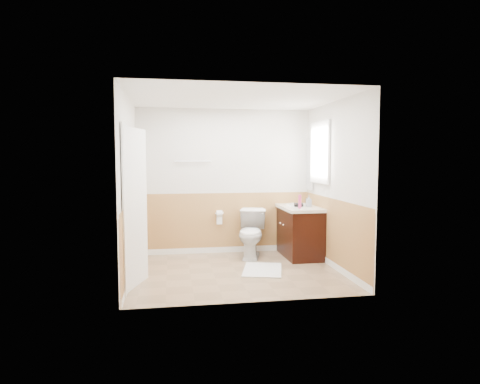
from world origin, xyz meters
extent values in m
plane|color=#8C7051|center=(0.00, 0.00, 0.00)|extent=(3.00, 3.00, 0.00)
plane|color=white|center=(0.00, 0.00, 2.50)|extent=(3.00, 3.00, 0.00)
plane|color=silver|center=(0.00, 1.30, 1.25)|extent=(3.00, 0.00, 3.00)
plane|color=silver|center=(0.00, -1.30, 1.25)|extent=(3.00, 0.00, 3.00)
plane|color=silver|center=(-1.50, 0.00, 1.25)|extent=(0.00, 3.00, 3.00)
plane|color=silver|center=(1.50, 0.00, 1.25)|extent=(0.00, 3.00, 3.00)
plane|color=tan|center=(0.00, 1.29, 0.50)|extent=(3.00, 0.00, 3.00)
plane|color=tan|center=(0.00, -1.29, 0.50)|extent=(3.00, 0.00, 3.00)
plane|color=tan|center=(-1.49, 0.00, 0.50)|extent=(0.00, 2.60, 2.60)
plane|color=tan|center=(1.49, 0.00, 0.50)|extent=(0.00, 2.60, 2.60)
imported|color=white|center=(0.40, 0.87, 0.40)|extent=(0.63, 0.87, 0.79)
cube|color=white|center=(0.40, 0.01, 0.01)|extent=(0.74, 0.92, 0.02)
cube|color=black|center=(1.21, 0.84, 0.40)|extent=(0.55, 1.10, 0.80)
sphere|color=silver|center=(0.91, 0.74, 0.55)|extent=(0.03, 0.03, 0.03)
sphere|color=silver|center=(0.91, 0.94, 0.55)|extent=(0.03, 0.03, 0.03)
cube|color=white|center=(1.20, 0.84, 0.83)|extent=(0.60, 1.15, 0.05)
cylinder|color=white|center=(1.21, 0.99, 0.86)|extent=(0.36, 0.36, 0.02)
cylinder|color=#B8B9BF|center=(1.39, 0.99, 0.92)|extent=(0.02, 0.02, 0.14)
cylinder|color=#C3326D|center=(1.11, 0.50, 0.96)|extent=(0.05, 0.05, 0.22)
imported|color=gray|center=(1.33, 0.71, 0.95)|extent=(0.10, 0.10, 0.19)
cylinder|color=black|center=(1.16, 0.72, 0.89)|extent=(0.14, 0.07, 0.07)
cylinder|color=black|center=(1.13, 0.78, 0.86)|extent=(0.03, 0.03, 0.07)
cube|color=silver|center=(1.48, 1.10, 1.55)|extent=(0.02, 0.35, 0.90)
cube|color=white|center=(1.47, 0.59, 1.75)|extent=(0.04, 0.80, 1.00)
cube|color=white|center=(1.49, 0.59, 1.75)|extent=(0.01, 0.70, 0.90)
cube|color=white|center=(-1.40, -0.45, 1.02)|extent=(0.29, 0.78, 2.04)
cube|color=white|center=(-1.48, -0.45, 1.03)|extent=(0.02, 0.92, 2.10)
sphere|color=silver|center=(-1.34, -0.12, 0.95)|extent=(0.06, 0.06, 0.06)
cylinder|color=silver|center=(-0.55, 1.25, 1.60)|extent=(0.62, 0.02, 0.02)
cylinder|color=silver|center=(-0.10, 1.23, 0.70)|extent=(0.14, 0.02, 0.02)
cylinder|color=white|center=(-0.10, 1.23, 0.70)|extent=(0.10, 0.11, 0.11)
cube|color=white|center=(-0.10, 1.23, 0.59)|extent=(0.10, 0.01, 0.16)
camera|label=1|loc=(-0.92, -5.93, 1.67)|focal=31.38mm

